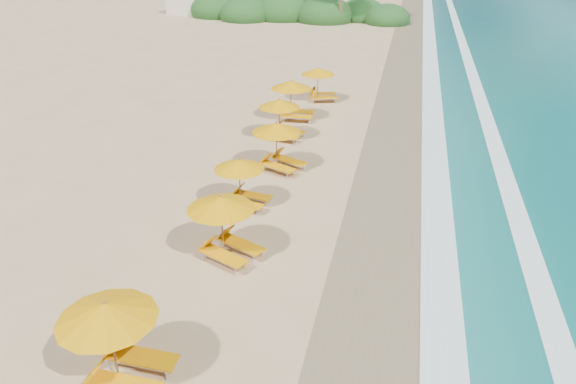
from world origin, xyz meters
name	(u,v)px	position (x,y,z in m)	size (l,w,h in m)	color
ground	(288,220)	(0.00, 0.00, 0.00)	(160.00, 160.00, 0.00)	tan
wet_sand	(395,232)	(4.00, 0.00, 0.01)	(4.00, 160.00, 0.01)	olive
surf_foam	(473,241)	(6.70, 0.00, 0.03)	(4.00, 160.00, 0.01)	white
station_2	(118,338)	(-2.14, -8.55, 1.35)	(2.61, 2.41, 2.41)	olive
station_3	(226,224)	(-1.43, -2.84, 1.28)	(2.99, 2.96, 2.29)	olive
station_4	(243,180)	(-1.95, 0.75, 1.13)	(2.40, 2.29, 2.02)	olive
station_5	(280,144)	(-1.40, 4.46, 1.26)	(2.94, 2.92, 2.24)	olive
station_6	(282,117)	(-2.16, 8.20, 1.21)	(2.62, 2.51, 2.16)	olive
station_7	(294,98)	(-2.23, 11.31, 1.29)	(2.54, 2.36, 2.30)	olive
station_8	(320,82)	(-1.39, 15.14, 1.21)	(2.72, 2.65, 2.15)	olive
treeline	(292,10)	(-9.94, 45.51, 1.00)	(25.80, 8.80, 9.74)	#163D14
beach_building	(200,1)	(-22.00, 48.00, 1.40)	(7.00, 5.00, 2.80)	beige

